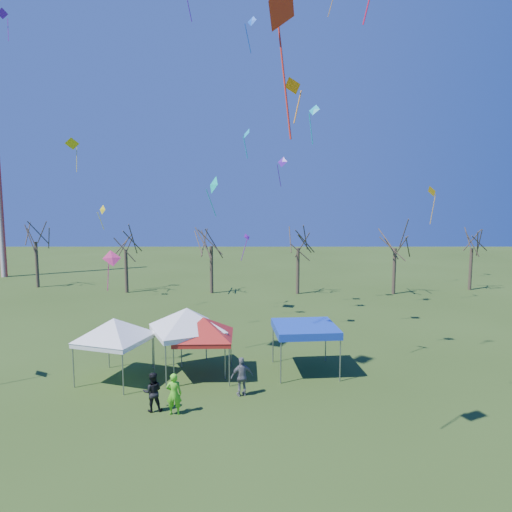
{
  "coord_description": "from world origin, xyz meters",
  "views": [
    {
      "loc": [
        1.98,
        -19.57,
        9.0
      ],
      "look_at": [
        1.98,
        3.0,
        6.26
      ],
      "focal_mm": 32.0,
      "sensor_mm": 36.0,
      "label": 1
    }
  ],
  "objects": [
    {
      "name": "kite_12",
      "position": [
        17.22,
        20.19,
        9.77
      ],
      "size": [
        0.84,
        1.18,
        3.35
      ],
      "rotation": [
        0.0,
        0.0,
        1.84
      ],
      "color": "#F8AB1A",
      "rests_on": "ground"
    },
    {
      "name": "tree_5",
      "position": [
        23.72,
        26.07,
        5.73
      ],
      "size": [
        3.39,
        3.39,
        7.46
      ],
      "color": "#3D2D21",
      "rests_on": "ground"
    },
    {
      "name": "kite_13",
      "position": [
        -11.75,
        21.22,
        8.16
      ],
      "size": [
        0.86,
        0.81,
        2.25
      ],
      "rotation": [
        0.0,
        0.0,
        5.61
      ],
      "color": "yellow",
      "rests_on": "ground"
    },
    {
      "name": "kite_22",
      "position": [
        1.19,
        18.62,
        5.87
      ],
      "size": [
        0.91,
        0.92,
        2.33
      ],
      "rotation": [
        0.0,
        0.0,
        0.83
      ],
      "color": "purple",
      "rests_on": "ground"
    },
    {
      "name": "tent_blue",
      "position": [
        4.55,
        3.71,
        2.32
      ],
      "size": [
        3.48,
        3.48,
        2.52
      ],
      "rotation": [
        0.0,
        0.0,
        0.09
      ],
      "color": "gray",
      "rests_on": "ground"
    },
    {
      "name": "kite_18",
      "position": [
        1.37,
        9.74,
        13.16
      ],
      "size": [
        0.7,
        0.84,
        1.88
      ],
      "rotation": [
        0.0,
        0.0,
        5.18
      ],
      "color": "#0EACD2",
      "rests_on": "ground"
    },
    {
      "name": "kite_17",
      "position": [
        5.64,
        10.12,
        14.64
      ],
      "size": [
        0.91,
        0.88,
        2.49
      ],
      "rotation": [
        0.0,
        0.0,
        5.57
      ],
      "color": "#0DADC4",
      "rests_on": "ground"
    },
    {
      "name": "kite_21",
      "position": [
        -15.24,
        13.12,
        21.55
      ],
      "size": [
        0.77,
        0.63,
        2.2
      ],
      "rotation": [
        0.0,
        0.0,
        3.55
      ],
      "color": "purple",
      "rests_on": "ground"
    },
    {
      "name": "tent_red",
      "position": [
        -0.7,
        3.04,
        2.9
      ],
      "size": [
        4.07,
        4.07,
        3.59
      ],
      "rotation": [
        0.0,
        0.0,
        0.02
      ],
      "color": "gray",
      "rests_on": "ground"
    },
    {
      "name": "ground",
      "position": [
        0.0,
        0.0,
        0.0
      ],
      "size": [
        140.0,
        140.0,
        0.0
      ],
      "primitive_type": "plane",
      "color": "#2D4616",
      "rests_on": "ground"
    },
    {
      "name": "kite_1",
      "position": [
        -5.65,
        4.29,
        5.97
      ],
      "size": [
        1.16,
        1.03,
        2.2
      ],
      "rotation": [
        0.0,
        0.0,
        0.52
      ],
      "color": "#EF3572",
      "rests_on": "ground"
    },
    {
      "name": "tree_2",
      "position": [
        -2.37,
        24.38,
        6.29
      ],
      "size": [
        3.71,
        3.71,
        8.18
      ],
      "color": "#3D2D21",
      "rests_on": "ground"
    },
    {
      "name": "kite_2",
      "position": [
        -15.25,
        24.02,
        14.31
      ],
      "size": [
        1.49,
        1.15,
        3.25
      ],
      "rotation": [
        0.0,
        0.0,
        3.35
      ],
      "color": "gold",
      "rests_on": "ground"
    },
    {
      "name": "tree_0",
      "position": [
        -20.85,
        27.38,
        6.49
      ],
      "size": [
        3.83,
        3.83,
        8.44
      ],
      "color": "#3D2D21",
      "rests_on": "ground"
    },
    {
      "name": "tree_1",
      "position": [
        -10.77,
        24.65,
        5.79
      ],
      "size": [
        3.42,
        3.42,
        7.54
      ],
      "color": "#3D2D21",
      "rests_on": "ground"
    },
    {
      "name": "kite_11",
      "position": [
        -1.29,
        15.47,
        10.2
      ],
      "size": [
        1.16,
        1.49,
        3.14
      ],
      "rotation": [
        0.0,
        0.0,
        5.23
      ],
      "color": "#0DC9A8",
      "rests_on": "ground"
    },
    {
      "name": "tent_white_west",
      "position": [
        -5.09,
        2.48,
        2.99
      ],
      "size": [
        4.0,
        4.0,
        3.7
      ],
      "rotation": [
        0.0,
        0.0,
        -0.31
      ],
      "color": "gray",
      "rests_on": "ground"
    },
    {
      "name": "tree_4",
      "position": [
        15.36,
        24.0,
        6.06
      ],
      "size": [
        3.58,
        3.58,
        7.89
      ],
      "color": "#3D2D21",
      "rests_on": "ground"
    },
    {
      "name": "tent_white_mid",
      "position": [
        -1.6,
        3.45,
        3.26
      ],
      "size": [
        4.3,
        4.3,
        4.04
      ],
      "rotation": [
        0.0,
        0.0,
        0.43
      ],
      "color": "gray",
      "rests_on": "ground"
    },
    {
      "name": "kite_5",
      "position": [
        2.68,
        -5.93,
        14.36
      ],
      "size": [
        1.4,
        1.5,
        4.21
      ],
      "rotation": [
        0.0,
        0.0,
        4.05
      ],
      "color": "red",
      "rests_on": "ground"
    },
    {
      "name": "person_green",
      "position": [
        -1.49,
        -1.18,
        0.9
      ],
      "size": [
        0.68,
        0.47,
        1.8
      ],
      "primitive_type": "imported",
      "rotation": [
        0.0,
        0.0,
        3.2
      ],
      "color": "#5ADA23",
      "rests_on": "ground"
    },
    {
      "name": "person_grey",
      "position": [
        1.33,
        0.68,
        0.91
      ],
      "size": [
        1.16,
        0.77,
        1.83
      ],
      "primitive_type": "imported",
      "rotation": [
        0.0,
        0.0,
        3.47
      ],
      "color": "slate",
      "rests_on": "ground"
    },
    {
      "name": "kite_19",
      "position": [
        4.09,
        17.79,
        12.06
      ],
      "size": [
        0.94,
        0.84,
        2.4
      ],
      "rotation": [
        0.0,
        0.0,
        5.7
      ],
      "color": "#5218A9",
      "rests_on": "ground"
    },
    {
      "name": "kite_27",
      "position": [
        3.76,
        3.1,
        14.46
      ],
      "size": [
        1.12,
        1.09,
        2.23
      ],
      "rotation": [
        0.0,
        0.0,
        2.44
      ],
      "color": "orange",
      "rests_on": "ground"
    },
    {
      "name": "kite_26",
      "position": [
        1.64,
        16.32,
        22.27
      ],
      "size": [
        1.0,
        0.95,
        2.58
      ],
      "rotation": [
        0.0,
        0.0,
        5.63
      ],
      "color": "blue",
      "rests_on": "ground"
    },
    {
      "name": "person_dark",
      "position": [
        -2.46,
        -0.88,
        0.85
      ],
      "size": [
        0.94,
        0.79,
        1.71
      ],
      "primitive_type": "imported",
      "rotation": [
        0.0,
        0.0,
        3.33
      ],
      "color": "black",
      "rests_on": "ground"
    },
    {
      "name": "tree_3",
      "position": [
        6.03,
        24.04,
        6.08
      ],
      "size": [
        3.59,
        3.59,
        7.91
      ],
      "color": "#3D2D21",
      "rests_on": "ground"
    }
  ]
}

